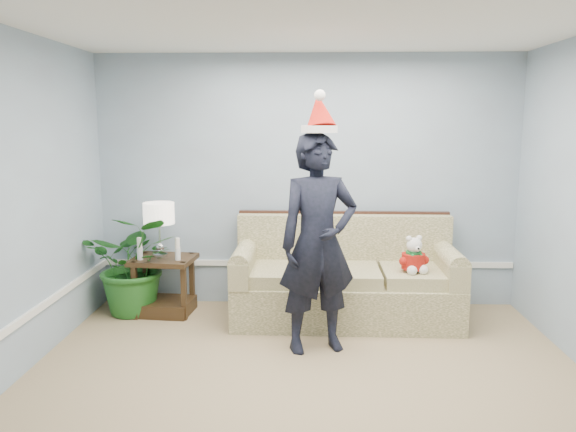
% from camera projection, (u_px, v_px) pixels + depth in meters
% --- Properties ---
extents(room_shell, '(4.54, 5.04, 2.74)m').
position_uv_depth(room_shell, '(307.00, 223.00, 3.57)').
color(room_shell, tan).
rests_on(room_shell, ground).
extents(wainscot_trim, '(4.49, 4.99, 0.06)m').
position_uv_depth(wainscot_trim, '(172.00, 299.00, 4.92)').
color(wainscot_trim, white).
rests_on(wainscot_trim, room_shell).
extents(sofa, '(2.25, 0.98, 1.05)m').
position_uv_depth(sofa, '(345.00, 282.00, 5.72)').
color(sofa, brown).
rests_on(sofa, room_shell).
extents(side_table, '(0.67, 0.58, 0.60)m').
position_uv_depth(side_table, '(165.00, 291.00, 5.87)').
color(side_table, '#3B2715').
rests_on(side_table, room_shell).
extents(table_lamp, '(0.32, 0.32, 0.57)m').
position_uv_depth(table_lamp, '(159.00, 216.00, 5.78)').
color(table_lamp, silver).
rests_on(table_lamp, side_table).
extents(candle_pair, '(0.44, 0.06, 0.23)m').
position_uv_depth(candle_pair, '(159.00, 250.00, 5.69)').
color(candle_pair, silver).
rests_on(candle_pair, side_table).
extents(houseplant, '(0.96, 0.83, 1.07)m').
position_uv_depth(houseplant, '(136.00, 263.00, 5.83)').
color(houseplant, '#1F5E1F').
rests_on(houseplant, room_shell).
extents(man, '(0.80, 0.65, 1.91)m').
position_uv_depth(man, '(318.00, 243.00, 4.83)').
color(man, black).
rests_on(man, room_shell).
extents(santa_hat, '(0.40, 0.43, 0.36)m').
position_uv_depth(santa_hat, '(319.00, 114.00, 4.66)').
color(santa_hat, silver).
rests_on(santa_hat, man).
extents(teddy_bear, '(0.28, 0.28, 0.37)m').
position_uv_depth(teddy_bear, '(414.00, 259.00, 5.41)').
color(teddy_bear, silver).
rests_on(teddy_bear, sofa).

